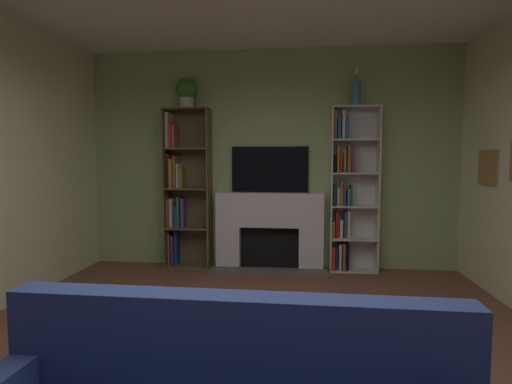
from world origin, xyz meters
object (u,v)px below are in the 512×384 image
object	(u,v)px
bookshelf_right	(348,192)
vase_with_flowers	(356,92)
potted_plant	(187,92)
fireplace	(269,229)
bookshelf_left	(183,188)
tv	(270,169)

from	to	relation	value
bookshelf_right	vase_with_flowers	bearing A→B (deg)	-34.23
potted_plant	fireplace	bearing A→B (deg)	1.96
vase_with_flowers	bookshelf_left	bearing A→B (deg)	178.99
bookshelf_left	vase_with_flowers	bearing A→B (deg)	-1.01
fireplace	bookshelf_right	distance (m)	1.14
bookshelf_right	tv	bearing A→B (deg)	175.97
tv	potted_plant	xyz separation A→B (m)	(-1.09, -0.12, 1.02)
potted_plant	vase_with_flowers	xyz separation A→B (m)	(2.18, 0.00, -0.04)
tv	bookshelf_left	bearing A→B (deg)	-176.07
bookshelf_left	potted_plant	distance (m)	1.28
fireplace	potted_plant	bearing A→B (deg)	-178.04
potted_plant	bookshelf_left	bearing A→B (deg)	152.31
bookshelf_right	potted_plant	world-z (taller)	potted_plant
bookshelf_right	vase_with_flowers	world-z (taller)	vase_with_flowers
fireplace	bookshelf_left	world-z (taller)	bookshelf_left
bookshelf_left	potted_plant	xyz separation A→B (m)	(0.08, -0.04, 1.27)
bookshelf_left	vase_with_flowers	distance (m)	2.57
bookshelf_left	vase_with_flowers	xyz separation A→B (m)	(2.26, -0.04, 1.23)
tv	bookshelf_left	size ratio (longest dim) A/B	0.48
fireplace	tv	xyz separation A→B (m)	(0.00, 0.08, 0.79)
bookshelf_left	potted_plant	bearing A→B (deg)	-27.69
tv	fireplace	bearing A→B (deg)	-90.00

